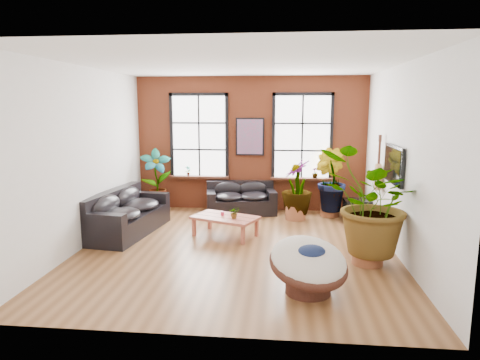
# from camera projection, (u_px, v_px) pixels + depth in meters

# --- Properties ---
(room) EXTENTS (6.04, 6.54, 3.54)m
(room) POSITION_uv_depth(u_px,v_px,m) (238.00, 159.00, 8.18)
(room) COLOR brown
(room) RESTS_ON ground
(sofa_back) EXTENTS (1.88, 1.17, 0.81)m
(sofa_back) POSITION_uv_depth(u_px,v_px,m) (241.00, 199.00, 11.04)
(sofa_back) COLOR black
(sofa_back) RESTS_ON ground
(sofa_left) EXTENTS (1.28, 2.45, 0.93)m
(sofa_left) POSITION_uv_depth(u_px,v_px,m) (125.00, 214.00, 9.30)
(sofa_left) COLOR black
(sofa_left) RESTS_ON ground
(coffee_table) EXTENTS (1.53, 1.23, 0.52)m
(coffee_table) POSITION_uv_depth(u_px,v_px,m) (225.00, 219.00, 9.06)
(coffee_table) COLOR #A9513D
(coffee_table) RESTS_ON ground
(papasan_chair) EXTENTS (1.54, 1.54, 0.87)m
(papasan_chair) POSITION_uv_depth(u_px,v_px,m) (309.00, 264.00, 6.28)
(papasan_chair) COLOR #4A251A
(papasan_chair) RESTS_ON ground
(poster) EXTENTS (0.74, 0.06, 0.98)m
(poster) POSITION_uv_depth(u_px,v_px,m) (250.00, 137.00, 11.12)
(poster) COLOR black
(poster) RESTS_ON room
(tv_wall_unit) EXTENTS (0.13, 1.86, 1.20)m
(tv_wall_unit) POSITION_uv_depth(u_px,v_px,m) (389.00, 168.00, 8.37)
(tv_wall_unit) COLOR black
(tv_wall_unit) RESTS_ON room
(media_box) EXTENTS (0.64, 0.54, 0.51)m
(media_box) POSITION_uv_depth(u_px,v_px,m) (357.00, 210.00, 10.33)
(media_box) COLOR black
(media_box) RESTS_ON ground
(pot_back_left) EXTENTS (0.63, 0.63, 0.37)m
(pot_back_left) POSITION_uv_depth(u_px,v_px,m) (156.00, 205.00, 11.23)
(pot_back_left) COLOR brown
(pot_back_left) RESTS_ON ground
(pot_back_right) EXTENTS (0.51, 0.51, 0.33)m
(pot_back_right) POSITION_uv_depth(u_px,v_px,m) (330.00, 210.00, 10.75)
(pot_back_right) COLOR brown
(pot_back_right) RESTS_ON ground
(pot_right_wall) EXTENTS (0.64, 0.64, 0.40)m
(pot_right_wall) POSITION_uv_depth(u_px,v_px,m) (368.00, 253.00, 7.49)
(pot_right_wall) COLOR brown
(pot_right_wall) RESTS_ON ground
(pot_mid) EXTENTS (0.62, 0.62, 0.36)m
(pot_mid) POSITION_uv_depth(u_px,v_px,m) (296.00, 212.00, 10.45)
(pot_mid) COLOR brown
(pot_mid) RESTS_ON ground
(floor_plant_back_left) EXTENTS (0.93, 0.79, 1.50)m
(floor_plant_back_left) POSITION_uv_depth(u_px,v_px,m) (156.00, 178.00, 11.11)
(floor_plant_back_left) COLOR #2F5616
(floor_plant_back_left) RESTS_ON ground
(floor_plant_back_right) EXTENTS (1.05, 1.10, 1.56)m
(floor_plant_back_right) POSITION_uv_depth(u_px,v_px,m) (330.00, 180.00, 10.62)
(floor_plant_back_right) COLOR #2F5616
(floor_plant_back_right) RESTS_ON ground
(floor_plant_right_wall) EXTENTS (2.22, 2.18, 1.87)m
(floor_plant_right_wall) POSITION_uv_depth(u_px,v_px,m) (372.00, 204.00, 7.30)
(floor_plant_right_wall) COLOR #2F5616
(floor_plant_right_wall) RESTS_ON ground
(floor_plant_mid) EXTENTS (0.85, 0.85, 1.32)m
(floor_plant_mid) POSITION_uv_depth(u_px,v_px,m) (297.00, 187.00, 10.38)
(floor_plant_mid) COLOR #2F5616
(floor_plant_mid) RESTS_ON ground
(table_plant) EXTENTS (0.26, 0.23, 0.24)m
(table_plant) POSITION_uv_depth(u_px,v_px,m) (234.00, 212.00, 8.89)
(table_plant) COLOR #2F5616
(table_plant) RESTS_ON coffee_table
(sill_plant_left) EXTENTS (0.17, 0.17, 0.27)m
(sill_plant_left) POSITION_uv_depth(u_px,v_px,m) (188.00, 171.00, 11.39)
(sill_plant_left) COLOR #2F5616
(sill_plant_left) RESTS_ON room
(sill_plant_right) EXTENTS (0.19, 0.19, 0.27)m
(sill_plant_right) POSITION_uv_depth(u_px,v_px,m) (315.00, 173.00, 11.06)
(sill_plant_right) COLOR #2F5616
(sill_plant_right) RESTS_ON room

